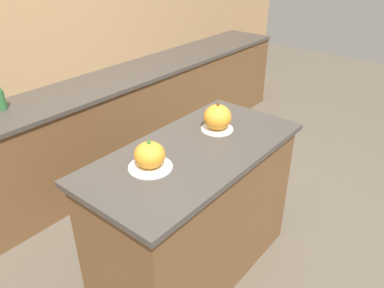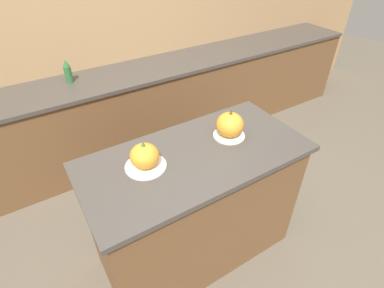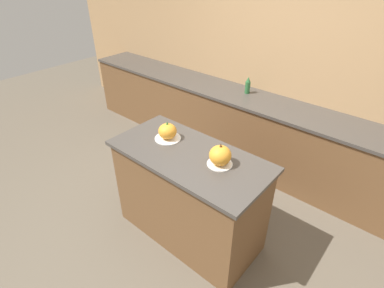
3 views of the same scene
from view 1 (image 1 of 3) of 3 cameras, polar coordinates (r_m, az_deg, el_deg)
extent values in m
plane|color=#665B4C|center=(2.78, 0.38, -18.23)|extent=(12.00, 12.00, 0.00)
cube|color=tan|center=(3.40, -24.27, 13.06)|extent=(8.00, 0.06, 2.50)
cube|color=brown|center=(2.46, 0.42, -10.89)|extent=(1.36, 0.63, 0.92)
cube|color=#47423D|center=(2.19, 0.46, -1.18)|extent=(1.42, 0.69, 0.03)
cube|color=brown|center=(3.42, -18.91, -0.70)|extent=(6.00, 0.56, 0.88)
cube|color=#47423D|center=(3.23, -20.19, 6.36)|extent=(6.00, 0.60, 0.03)
cylinder|color=white|center=(2.02, -6.35, -3.50)|extent=(0.24, 0.24, 0.01)
ellipsoid|color=orange|center=(1.98, -6.47, -1.67)|extent=(0.17, 0.17, 0.14)
cone|color=#38702D|center=(1.94, -6.60, 0.46)|extent=(0.03, 0.03, 0.03)
cylinder|color=white|center=(2.40, 3.84, 2.29)|extent=(0.21, 0.21, 0.01)
ellipsoid|color=orange|center=(2.37, 3.91, 4.11)|extent=(0.18, 0.18, 0.16)
cone|color=brown|center=(2.33, 3.99, 6.23)|extent=(0.02, 0.02, 0.04)
cylinder|color=#2D6B38|center=(3.12, -27.10, 5.95)|extent=(0.06, 0.06, 0.15)
camera|label=2|loc=(0.71, 44.98, 26.69)|focal=28.00mm
camera|label=3|loc=(2.90, 53.62, 25.80)|focal=28.00mm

